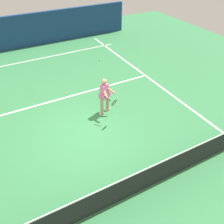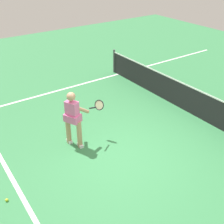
{
  "view_description": "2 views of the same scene",
  "coord_description": "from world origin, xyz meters",
  "views": [
    {
      "loc": [
        2.33,
        6.3,
        5.94
      ],
      "look_at": [
        -0.83,
        0.46,
        0.94
      ],
      "focal_mm": 38.43,
      "sensor_mm": 36.0,
      "label": 1
    },
    {
      "loc": [
        4.44,
        -3.44,
        4.58
      ],
      "look_at": [
        -0.44,
        -0.04,
        1.11
      ],
      "focal_mm": 45.45,
      "sensor_mm": 36.0,
      "label": 2
    }
  ],
  "objects": [
    {
      "name": "court_net",
      "position": [
        0.0,
        3.05,
        0.45
      ],
      "size": [
        9.54,
        0.08,
        0.97
      ],
      "color": "#4C4C51",
      "rests_on": "ground"
    },
    {
      "name": "sideline_left_marking",
      "position": [
        -4.43,
        0.0,
        0.0
      ],
      "size": [
        0.1,
        17.42,
        0.01
      ],
      "primitive_type": "cube",
      "color": "white",
      "rests_on": "ground"
    },
    {
      "name": "court_back_wall",
      "position": [
        0.0,
        -9.41,
        1.0
      ],
      "size": [
        13.86,
        0.24,
        2.0
      ],
      "primitive_type": "cube",
      "color": "navy",
      "rests_on": "ground"
    },
    {
      "name": "tennis_ball_mid",
      "position": [
        -3.18,
        -5.33,
        0.03
      ],
      "size": [
        0.07,
        0.07,
        0.07
      ],
      "primitive_type": "sphere",
      "color": "#D1E533",
      "rests_on": "ground"
    },
    {
      "name": "service_line_marking",
      "position": [
        0.0,
        -2.56,
        0.0
      ],
      "size": [
        8.86,
        0.1,
        0.01
      ],
      "primitive_type": "cube",
      "color": "white",
      "rests_on": "ground"
    },
    {
      "name": "tennis_player",
      "position": [
        -1.16,
        -0.73,
        0.85
      ],
      "size": [
        0.67,
        1.12,
        1.55
      ],
      "color": "tan",
      "rests_on": "ground"
    },
    {
      "name": "baseline_marking",
      "position": [
        0.0,
        -7.21,
        0.0
      ],
      "size": [
        9.86,
        0.1,
        0.01
      ],
      "primitive_type": "cube",
      "color": "white",
      "rests_on": "ground"
    },
    {
      "name": "tennis_ball_near",
      "position": [
        -0.23,
        -2.86,
        0.03
      ],
      "size": [
        0.07,
        0.07,
        0.07
      ],
      "primitive_type": "sphere",
      "color": "#D1E533",
      "rests_on": "ground"
    },
    {
      "name": "ground_plane",
      "position": [
        0.0,
        0.0,
        0.0
      ],
      "size": [
        25.25,
        25.25,
        0.0
      ],
      "primitive_type": "plane",
      "color": "#38844C"
    }
  ]
}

